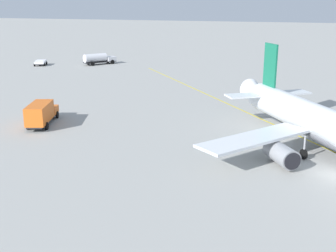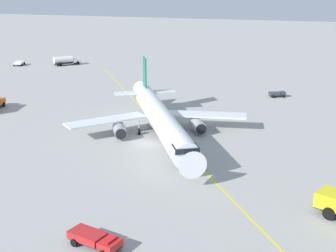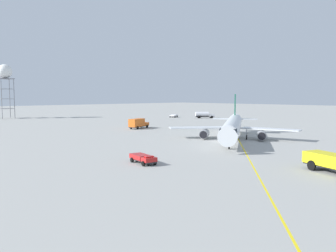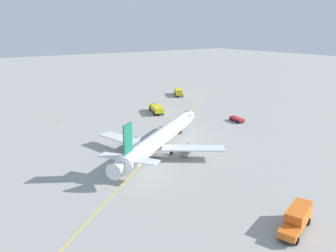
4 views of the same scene
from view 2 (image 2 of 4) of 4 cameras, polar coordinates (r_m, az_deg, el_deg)
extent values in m
plane|color=#9E9E99|center=(71.06, -2.55, -2.22)|extent=(600.00, 600.00, 0.00)
cylinder|color=silver|center=(73.36, -0.99, 1.01)|extent=(23.23, 32.55, 3.69)
cone|color=silver|center=(55.31, 2.76, -4.41)|extent=(4.58, 4.44, 3.51)
cone|color=silver|center=(92.23, -3.26, 4.49)|extent=(4.82, 5.07, 3.14)
cube|color=black|center=(57.01, 2.22, -2.85)|extent=(3.94, 3.73, 0.70)
ellipsoid|color=slate|center=(75.37, -1.24, 0.64)|extent=(10.03, 12.82, 2.03)
cube|color=#146B4C|center=(87.79, -2.95, 6.79)|extent=(1.96, 2.80, 5.70)
cube|color=silver|center=(89.12, -0.77, 4.37)|extent=(5.82, 5.06, 0.20)
cube|color=silver|center=(88.14, -5.08, 4.16)|extent=(5.82, 5.06, 0.20)
cube|color=silver|center=(78.02, 4.88, 1.43)|extent=(13.99, 6.65, 0.28)
cube|color=silver|center=(75.11, -7.83, 0.72)|extent=(10.95, 13.00, 0.28)
cylinder|color=gray|center=(76.02, 3.80, 0.04)|extent=(3.98, 4.56, 2.05)
cylinder|color=black|center=(74.08, 4.23, -0.42)|extent=(1.53, 1.08, 1.74)
cylinder|color=gray|center=(73.74, -6.11, -0.55)|extent=(3.98, 4.56, 2.05)
cylinder|color=black|center=(71.74, -5.95, -1.05)|extent=(1.53, 1.08, 1.74)
cylinder|color=#9EA0A5|center=(60.96, 1.44, -3.97)|extent=(0.20, 0.20, 1.98)
cylinder|color=black|center=(61.32, 1.43, -4.84)|extent=(0.86, 1.08, 1.10)
cylinder|color=#9EA0A5|center=(76.17, 1.17, 0.33)|extent=(0.20, 0.20, 1.98)
cylinder|color=black|center=(76.46, 1.16, -0.38)|extent=(0.86, 1.08, 1.10)
cylinder|color=#9EA0A5|center=(75.06, -3.67, 0.05)|extent=(0.20, 0.20, 1.98)
cylinder|color=black|center=(75.35, -3.66, -0.67)|extent=(0.86, 1.08, 1.10)
cube|color=#232326|center=(104.50, 13.59, 3.80)|extent=(3.78, 2.94, 0.20)
cube|color=#2D333D|center=(104.85, 14.25, 4.05)|extent=(1.72, 1.94, 0.70)
cube|color=black|center=(104.99, 14.48, 4.11)|extent=(0.73, 1.23, 0.39)
cube|color=#2D333D|center=(104.20, 13.28, 4.01)|extent=(2.79, 2.53, 0.60)
cylinder|color=black|center=(105.71, 14.07, 3.86)|extent=(0.70, 0.56, 0.64)
cylinder|color=black|center=(104.23, 14.39, 3.66)|extent=(0.70, 0.56, 0.64)
cylinder|color=black|center=(104.87, 12.85, 3.84)|extent=(0.70, 0.56, 0.64)
cylinder|color=black|center=(103.39, 13.15, 3.64)|extent=(0.70, 0.56, 0.64)
cube|color=#232326|center=(151.96, -18.26, 7.45)|extent=(3.45, 4.57, 0.20)
cube|color=white|center=(150.56, -18.44, 7.50)|extent=(2.75, 2.05, 0.55)
cube|color=black|center=(150.07, -18.50, 7.50)|extent=(1.96, 0.84, 0.31)
cube|color=white|center=(152.56, -18.19, 7.66)|extent=(3.27, 3.38, 0.70)
cylinder|color=black|center=(150.25, -17.97, 7.34)|extent=(0.55, 0.85, 0.80)
cylinder|color=black|center=(151.03, -18.87, 7.30)|extent=(0.55, 0.85, 0.80)
cylinder|color=black|center=(152.82, -17.66, 7.51)|extent=(0.55, 0.85, 0.80)
cylinder|color=black|center=(153.59, -18.55, 7.48)|extent=(0.55, 0.85, 0.80)
cube|color=black|center=(100.31, -20.45, 3.21)|extent=(1.95, 0.72, 0.56)
cylinder|color=black|center=(98.98, -20.02, 2.58)|extent=(0.58, 1.04, 1.00)
cube|color=#232326|center=(44.32, -9.22, -14.27)|extent=(5.52, 2.63, 0.20)
cube|color=red|center=(43.04, -7.33, -14.54)|extent=(1.92, 2.24, 0.65)
cube|color=black|center=(42.61, -6.59, -14.71)|extent=(0.38, 1.66, 0.36)
cube|color=red|center=(44.62, -10.14, -13.42)|extent=(3.81, 2.59, 0.70)
cube|color=red|center=(42.82, -7.35, -14.05)|extent=(0.84, 1.48, 0.16)
cylinder|color=black|center=(43.96, -6.46, -14.58)|extent=(0.80, 0.41, 0.76)
cylinder|color=black|center=(45.99, -10.01, -13.21)|extent=(0.80, 0.41, 0.76)
cylinder|color=black|center=(44.77, -11.76, -14.22)|extent=(0.80, 0.41, 0.76)
cube|color=#232326|center=(148.74, -12.59, 7.76)|extent=(6.95, 8.16, 0.20)
cube|color=silver|center=(149.62, -11.48, 8.13)|extent=(3.57, 3.52, 1.10)
cube|color=black|center=(149.97, -11.09, 8.24)|extent=(1.83, 1.41, 0.62)
cylinder|color=silver|center=(148.17, -13.10, 8.15)|extent=(5.27, 6.01, 2.12)
cylinder|color=black|center=(150.95, -11.67, 7.91)|extent=(0.89, 1.05, 1.10)
cylinder|color=black|center=(148.47, -11.32, 7.78)|extent=(0.89, 1.05, 1.10)
cylinder|color=black|center=(149.18, -13.75, 7.67)|extent=(0.89, 1.05, 1.10)
cylinder|color=black|center=(146.67, -13.43, 7.54)|extent=(0.89, 1.05, 1.10)
cylinder|color=black|center=(51.07, 19.65, -10.38)|extent=(1.41, 0.75, 1.40)
cube|color=yellow|center=(70.23, 1.33, -2.44)|extent=(91.56, 114.23, 0.01)
camera|label=1|loc=(37.86, -35.92, 3.05)|focal=46.01mm
camera|label=3|loc=(24.51, 106.44, -37.89)|focal=37.68mm
camera|label=4|loc=(138.16, -18.81, 17.79)|focal=35.63mm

